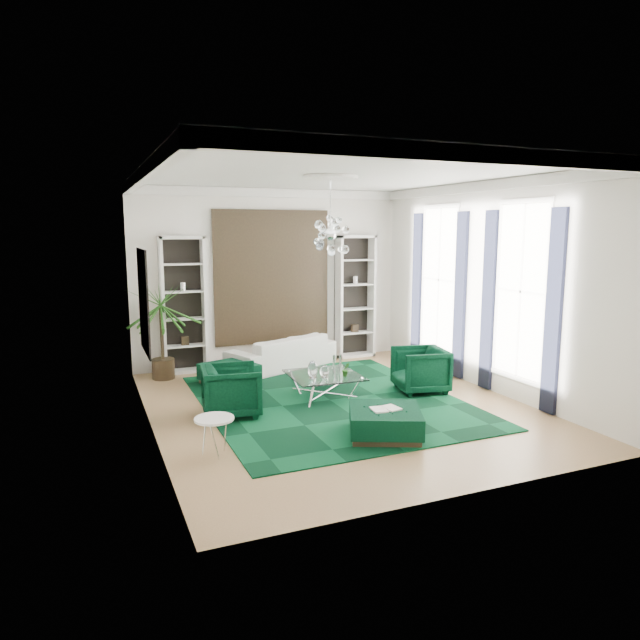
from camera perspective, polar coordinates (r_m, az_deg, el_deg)
name	(u,v)px	position (r m, az deg, el deg)	size (l,w,h in m)	color
floor	(337,407)	(9.70, 1.71, -8.64)	(6.00, 7.00, 0.02)	tan
ceiling	(338,173)	(9.27, 1.83, 14.45)	(6.00, 7.00, 0.02)	white
wall_back	(271,277)	(12.56, -4.89, 4.30)	(6.00, 0.02, 3.80)	white
wall_front	(473,328)	(6.30, 15.09, -0.77)	(6.00, 0.02, 3.80)	white
wall_left	(146,303)	(8.51, -17.03, 1.65)	(0.02, 7.00, 3.80)	white
wall_right	(487,287)	(10.88, 16.38, 3.23)	(0.02, 7.00, 3.80)	white
crown_molding	(338,180)	(9.26, 1.82, 13.78)	(6.00, 7.00, 0.18)	white
ceiling_medallion	(330,177)	(9.54, 1.06, 14.06)	(0.90, 0.90, 0.05)	white
tapestry	(272,277)	(12.51, -4.82, 4.29)	(2.50, 0.06, 2.80)	black
shelving_left	(184,305)	(11.96, -13.49, 1.44)	(0.90, 0.38, 2.80)	white
shelving_right	(355,297)	(13.15, 3.53, 2.35)	(0.90, 0.38, 2.80)	white
painting	(144,301)	(9.11, -17.15, 1.80)	(0.04, 1.30, 1.60)	black
window_near	(521,292)	(10.19, 19.47, 2.70)	(0.03, 1.10, 2.90)	white
curtain_near_a	(554,313)	(9.64, 22.33, 0.69)	(0.07, 0.30, 3.25)	black
curtain_near_b	(488,301)	(10.78, 16.49, 1.83)	(0.07, 0.30, 3.25)	black
window_far	(439,280)	(12.07, 11.82, 3.95)	(0.03, 1.10, 2.90)	white
curtain_far_a	(460,296)	(11.44, 13.84, 2.34)	(0.07, 0.30, 3.25)	black
curtain_far_b	(417,288)	(12.72, 9.67, 3.14)	(0.07, 0.30, 3.25)	black
rug	(330,400)	(9.95, 0.99, -8.05)	(4.20, 5.00, 0.02)	black
sofa	(282,352)	(12.17, -3.84, -3.23)	(2.39, 0.94, 0.70)	silver
armchair_left	(231,391)	(9.21, -8.85, -7.00)	(0.87, 0.89, 0.81)	black
armchair_right	(420,370)	(10.56, 9.98, -4.94)	(0.87, 0.89, 0.81)	black
coffee_table	(324,386)	(10.12, 0.42, -6.60)	(1.20, 1.20, 0.41)	white
ottoman_side	(229,374)	(11.04, -9.06, -5.40)	(0.90, 0.90, 0.40)	black
ottoman_front	(385,423)	(8.34, 6.51, -10.18)	(1.00, 1.00, 0.40)	black
book	(385,408)	(8.27, 6.53, -8.77)	(0.42, 0.28, 0.03)	white
side_table	(215,437)	(7.74, -10.48, -11.43)	(0.52, 0.52, 0.50)	white
palm	(161,319)	(11.57, -15.60, 0.10)	(1.50, 1.50, 2.40)	#25601A
chandelier	(330,235)	(9.51, 1.04, 8.53)	(0.80, 0.80, 0.72)	white
table_plant	(346,369)	(9.93, 2.59, -4.96)	(0.13, 0.11, 0.24)	#25601A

